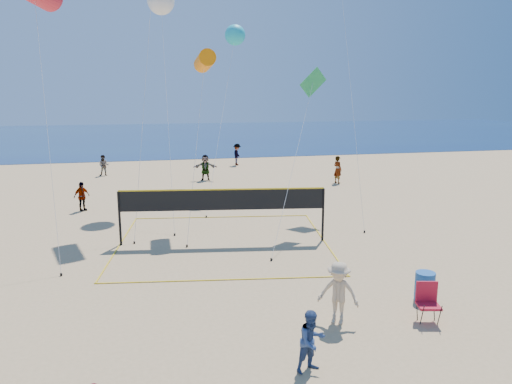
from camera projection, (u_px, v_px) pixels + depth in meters
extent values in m
cube|color=navy|center=(160.00, 136.00, 70.13)|extent=(140.00, 50.00, 0.03)
imported|color=navy|center=(312.00, 341.00, 11.55)|extent=(0.87, 0.77, 1.50)
imported|color=tan|center=(338.00, 293.00, 13.91)|extent=(1.34, 1.19, 1.80)
imported|color=gray|center=(82.00, 196.00, 26.88)|extent=(0.96, 0.89, 1.59)
imported|color=gray|center=(205.00, 168.00, 35.91)|extent=(1.79, 0.84, 1.85)
imported|color=gray|center=(338.00, 170.00, 34.80)|extent=(0.69, 0.82, 1.91)
imported|color=gray|center=(104.00, 165.00, 37.81)|extent=(0.85, 0.71, 1.58)
imported|color=gray|center=(237.00, 154.00, 43.00)|extent=(1.11, 1.38, 1.87)
cube|color=#AE1328|center=(429.00, 306.00, 14.01)|extent=(0.72, 0.68, 0.07)
cube|color=#AE1328|center=(427.00, 291.00, 14.18)|extent=(0.60, 0.19, 0.61)
cylinder|color=black|center=(422.00, 317.00, 13.84)|extent=(0.09, 0.30, 0.79)
cylinder|color=black|center=(417.00, 310.00, 14.27)|extent=(0.09, 0.30, 0.79)
cylinder|color=black|center=(439.00, 317.00, 13.83)|extent=(0.09, 0.30, 0.79)
cylinder|color=black|center=(434.00, 310.00, 14.26)|extent=(0.09, 0.30, 0.79)
cylinder|color=#164A90|center=(425.00, 286.00, 15.50)|extent=(0.65, 0.65, 0.91)
cylinder|color=black|center=(120.00, 219.00, 20.88)|extent=(0.10, 0.10, 2.31)
cylinder|color=black|center=(323.00, 215.00, 21.52)|extent=(0.10, 0.10, 2.31)
cube|color=black|center=(223.00, 200.00, 21.06)|extent=(8.56, 1.24, 0.86)
cube|color=gold|center=(222.00, 189.00, 20.96)|extent=(8.56, 1.25, 0.06)
cube|color=gold|center=(225.00, 280.00, 17.21)|extent=(8.76, 1.29, 0.02)
cube|color=gold|center=(222.00, 217.00, 25.65)|extent=(8.76, 1.29, 0.02)
cylinder|color=silver|center=(47.00, 126.00, 18.36)|extent=(0.84, 3.95, 10.20)
cylinder|color=black|center=(61.00, 275.00, 17.60)|extent=(0.08, 0.08, 0.10)
cylinder|color=silver|center=(145.00, 92.00, 22.82)|extent=(1.46, 5.62, 12.61)
cylinder|color=black|center=(134.00, 243.00, 21.27)|extent=(0.08, 0.08, 0.10)
cylinder|color=orange|center=(205.00, 61.00, 23.57)|extent=(0.88, 1.95, 1.05)
cylinder|color=silver|center=(196.00, 148.00, 22.19)|extent=(1.41, 4.23, 7.73)
cylinder|color=black|center=(187.00, 246.00, 20.81)|extent=(0.08, 0.08, 0.10)
cube|color=green|center=(313.00, 82.00, 23.47)|extent=(1.43, 0.32, 1.43)
cylinder|color=silver|center=(294.00, 162.00, 21.31)|extent=(3.31, 5.23, 6.74)
cylinder|color=black|center=(271.00, 260.00, 19.15)|extent=(0.08, 0.08, 0.10)
cylinder|color=silver|center=(351.00, 95.00, 25.25)|extent=(1.32, 7.28, 12.26)
cylinder|color=black|center=(364.00, 232.00, 22.88)|extent=(0.08, 0.08, 0.10)
sphere|color=white|center=(161.00, 1.00, 27.88)|extent=(1.70, 1.70, 1.51)
cylinder|color=silver|center=(167.00, 105.00, 25.16)|extent=(0.09, 8.07, 11.26)
cylinder|color=black|center=(175.00, 235.00, 22.44)|extent=(0.08, 0.08, 0.10)
sphere|color=#1AB5C9|center=(235.00, 35.00, 31.04)|extent=(1.42, 1.42, 1.27)
cylinder|color=silver|center=(222.00, 117.00, 28.32)|extent=(2.87, 7.14, 9.73)
cylinder|color=black|center=(206.00, 217.00, 25.59)|extent=(0.08, 0.08, 0.10)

